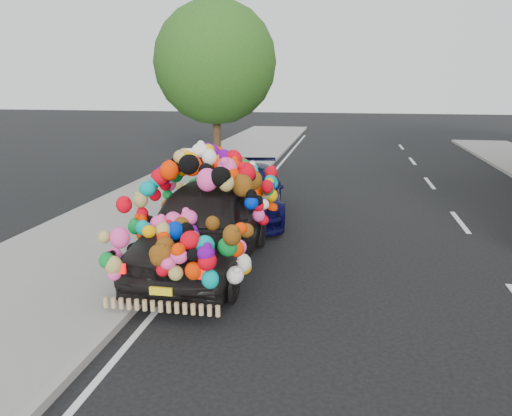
% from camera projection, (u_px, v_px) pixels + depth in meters
% --- Properties ---
extents(ground, '(100.00, 100.00, 0.00)m').
position_uv_depth(ground, '(294.00, 293.00, 8.26)').
color(ground, black).
rests_on(ground, ground).
extents(sidewalk, '(4.00, 60.00, 0.12)m').
position_uv_depth(sidewalk, '(57.00, 272.00, 9.00)').
color(sidewalk, gray).
rests_on(sidewalk, ground).
extents(kerb, '(0.15, 60.00, 0.13)m').
position_uv_depth(kerb, '(160.00, 279.00, 8.66)').
color(kerb, gray).
rests_on(kerb, ground).
extents(tree_near_sidewalk, '(4.20, 4.20, 6.13)m').
position_uv_depth(tree_near_sidewalk, '(215.00, 63.00, 17.00)').
color(tree_near_sidewalk, '#332114').
rests_on(tree_near_sidewalk, ground).
extents(plush_art_car, '(2.28, 4.89, 2.24)m').
position_uv_depth(plush_art_car, '(205.00, 206.00, 9.23)').
color(plush_art_car, black).
rests_on(plush_art_car, ground).
extents(navy_sedan, '(2.48, 4.59, 1.26)m').
position_uv_depth(navy_sedan, '(249.00, 192.00, 12.84)').
color(navy_sedan, '#080832').
rests_on(navy_sedan, ground).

